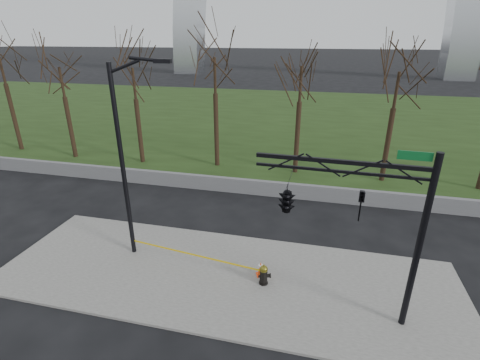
% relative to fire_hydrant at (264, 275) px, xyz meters
% --- Properties ---
extents(ground, '(500.00, 500.00, 0.00)m').
position_rel_fire_hydrant_xyz_m(ground, '(-1.61, 0.11, -0.49)').
color(ground, black).
rests_on(ground, ground).
extents(sidewalk, '(18.00, 6.00, 0.10)m').
position_rel_fire_hydrant_xyz_m(sidewalk, '(-1.61, 0.11, -0.44)').
color(sidewalk, slate).
rests_on(sidewalk, ground).
extents(grass_strip, '(120.00, 40.00, 0.06)m').
position_rel_fire_hydrant_xyz_m(grass_strip, '(-1.61, 30.11, -0.46)').
color(grass_strip, '#1F3112').
rests_on(grass_strip, ground).
extents(guardrail, '(60.00, 0.30, 0.90)m').
position_rel_fire_hydrant_xyz_m(guardrail, '(-1.61, 8.11, -0.04)').
color(guardrail, '#59595B').
rests_on(guardrail, ground).
extents(tree_row, '(55.08, 4.00, 8.34)m').
position_rel_fire_hydrant_xyz_m(tree_row, '(2.93, 12.11, 3.68)').
color(tree_row, black).
rests_on(tree_row, ground).
extents(fire_hydrant, '(0.53, 0.34, 0.85)m').
position_rel_fire_hydrant_xyz_m(fire_hydrant, '(0.00, 0.00, 0.00)').
color(fire_hydrant, black).
rests_on(fire_hydrant, sidewalk).
extents(traffic_cone, '(0.41, 0.41, 0.62)m').
position_rel_fire_hydrant_xyz_m(traffic_cone, '(-0.21, 0.46, -0.08)').
color(traffic_cone, '#FF420D').
rests_on(traffic_cone, sidewalk).
extents(street_light, '(2.39, 0.38, 8.21)m').
position_rel_fire_hydrant_xyz_m(street_light, '(-5.67, 0.82, 4.20)').
color(street_light, black).
rests_on(street_light, ground).
extents(traffic_signal_mast, '(5.10, 2.50, 6.00)m').
position_rel_fire_hydrant_xyz_m(traffic_signal_mast, '(1.53, -0.79, 3.66)').
color(traffic_signal_mast, black).
rests_on(traffic_signal_mast, ground).
extents(caution_tape, '(5.89, 0.81, 0.43)m').
position_rel_fire_hydrant_xyz_m(caution_tape, '(-2.73, 0.39, 0.14)').
color(caution_tape, yellow).
rests_on(caution_tape, ground).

